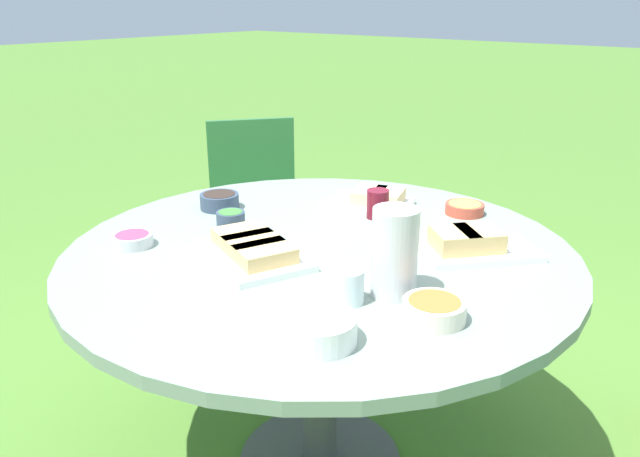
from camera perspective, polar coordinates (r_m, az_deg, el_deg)
The scene contains 14 objects.
dining_table at distance 1.87m, azimuth 0.00°, elevation -4.48°, with size 1.49×1.49×0.77m.
chair_near_right at distance 3.16m, azimuth -5.87°, elevation 3.04°, with size 0.60×0.60×0.89m.
water_pitcher at distance 1.52m, azimuth 6.84°, elevation -2.15°, with size 0.12×0.11×0.22m.
wine_glass at distance 1.79m, azimuth 5.29°, elevation 1.97°, with size 0.06×0.06×0.18m.
platter_bread_main at distance 2.17m, azimuth 4.92°, elevation 2.56°, with size 0.34×0.29×0.07m.
platter_charcuterie at distance 1.75m, azimuth -6.12°, elevation -1.90°, with size 0.40×0.34×0.06m.
platter_sandwich_side at distance 1.82m, azimuth 13.68°, elevation -1.42°, with size 0.36×0.38×0.08m.
bowl_fries at distance 2.16m, azimuth 13.08°, elevation 1.84°, with size 0.13×0.13×0.04m.
bowl_salad at distance 2.00m, azimuth -8.17°, elevation 0.91°, with size 0.09×0.09×0.05m.
bowl_olives at distance 2.19m, azimuth -9.18°, elevation 2.57°, with size 0.13×0.13×0.05m.
bowl_dip_red at distance 1.91m, azimuth -16.77°, elevation -0.96°, with size 0.12×0.12×0.04m.
bowl_dip_cream at distance 1.33m, azimuth -0.12°, elevation -9.06°, with size 0.16×0.16×0.06m.
bowl_roasted_veg at distance 1.45m, azimuth 10.39°, elevation -7.26°, with size 0.14×0.14×0.05m.
cup_water_near at distance 1.49m, azimuth 2.69°, elevation -5.30°, with size 0.07×0.07×0.08m.
Camera 1 is at (-1.07, 1.31, 1.46)m, focal length 35.00 mm.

